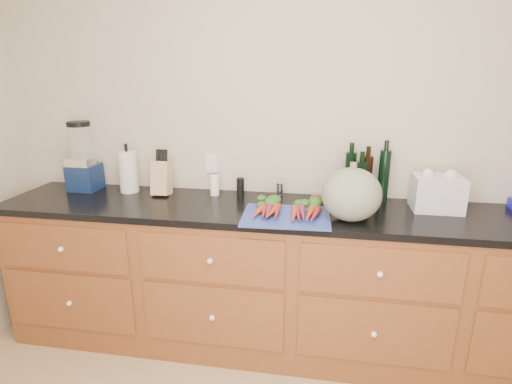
% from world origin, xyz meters
% --- Properties ---
extents(wall_back, '(4.10, 0.05, 2.60)m').
position_xyz_m(wall_back, '(0.00, 1.62, 1.30)').
color(wall_back, beige).
rests_on(wall_back, ground).
extents(cabinets, '(3.60, 0.64, 0.90)m').
position_xyz_m(cabinets, '(0.00, 1.30, 0.45)').
color(cabinets, brown).
rests_on(cabinets, ground).
extents(countertop, '(3.64, 0.62, 0.04)m').
position_xyz_m(countertop, '(0.00, 1.30, 0.92)').
color(countertop, black).
rests_on(countertop, cabinets).
extents(cutting_board, '(0.49, 0.38, 0.01)m').
position_xyz_m(cutting_board, '(-0.05, 1.14, 0.95)').
color(cutting_board, '#263E97').
rests_on(cutting_board, countertop).
extents(carrots, '(0.38, 0.28, 0.05)m').
position_xyz_m(carrots, '(-0.05, 1.18, 0.98)').
color(carrots, '#C13D16').
rests_on(carrots, cutting_board).
extents(squash, '(0.32, 0.32, 0.29)m').
position_xyz_m(squash, '(0.29, 1.16, 1.08)').
color(squash, '#616E5C').
rests_on(squash, countertop).
extents(blender_appliance, '(0.18, 0.18, 0.46)m').
position_xyz_m(blender_appliance, '(-1.45, 1.46, 1.14)').
color(blender_appliance, '#0F2149').
rests_on(blender_appliance, countertop).
extents(paper_towel, '(0.12, 0.12, 0.27)m').
position_xyz_m(paper_towel, '(-1.13, 1.46, 1.08)').
color(paper_towel, silver).
rests_on(paper_towel, countertop).
extents(knife_block, '(0.11, 0.11, 0.22)m').
position_xyz_m(knife_block, '(-0.89, 1.44, 1.05)').
color(knife_block, tan).
rests_on(knife_block, countertop).
extents(grinder_salt, '(0.06, 0.06, 0.13)m').
position_xyz_m(grinder_salt, '(-0.55, 1.48, 1.01)').
color(grinder_salt, white).
rests_on(grinder_salt, countertop).
extents(grinder_pepper, '(0.05, 0.05, 0.12)m').
position_xyz_m(grinder_pepper, '(-0.38, 1.48, 1.00)').
color(grinder_pepper, black).
rests_on(grinder_pepper, countertop).
extents(canister_chrome, '(0.05, 0.05, 0.10)m').
position_xyz_m(canister_chrome, '(-0.13, 1.48, 0.99)').
color(canister_chrome, silver).
rests_on(canister_chrome, countertop).
extents(tomato_box, '(0.16, 0.13, 0.07)m').
position_xyz_m(tomato_box, '(0.15, 1.47, 0.98)').
color(tomato_box, white).
rests_on(tomato_box, countertop).
extents(bottles, '(0.27, 0.14, 0.32)m').
position_xyz_m(bottles, '(0.40, 1.51, 1.09)').
color(bottles, black).
rests_on(bottles, countertop).
extents(grocery_bag, '(0.27, 0.22, 0.20)m').
position_xyz_m(grocery_bag, '(0.79, 1.42, 1.04)').
color(grocery_bag, white).
rests_on(grocery_bag, countertop).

